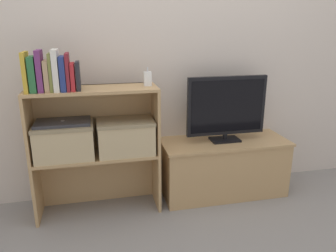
{
  "coord_description": "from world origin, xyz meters",
  "views": [
    {
      "loc": [
        -0.5,
        -2.04,
        1.3
      ],
      "look_at": [
        0.0,
        0.15,
        0.61
      ],
      "focal_mm": 35.0,
      "sensor_mm": 36.0,
      "label": 1
    }
  ],
  "objects_px": {
    "storage_basket_right": "(126,135)",
    "storage_basket_left": "(65,139)",
    "tv": "(227,107)",
    "baby_monitor": "(148,79)",
    "book_mustard": "(26,72)",
    "book_forest": "(33,74)",
    "book_charcoal": "(78,76)",
    "book_plum": "(40,71)",
    "book_ivory": "(56,70)",
    "book_maroon": "(68,72)",
    "book_tan": "(47,76)",
    "book_olive": "(51,72)",
    "book_crimson": "(73,77)",
    "laptop": "(63,122)",
    "tv_stand": "(223,167)",
    "book_navy": "(63,74)"
  },
  "relations": [
    {
      "from": "storage_basket_right",
      "to": "storage_basket_left",
      "type": "bearing_deg",
      "value": 180.0
    },
    {
      "from": "tv",
      "to": "baby_monitor",
      "type": "distance_m",
      "value": 0.65
    },
    {
      "from": "tv",
      "to": "book_mustard",
      "type": "bearing_deg",
      "value": -176.52
    },
    {
      "from": "book_forest",
      "to": "book_charcoal",
      "type": "bearing_deg",
      "value": 0.0
    },
    {
      "from": "book_plum",
      "to": "book_mustard",
      "type": "bearing_deg",
      "value": 180.0
    },
    {
      "from": "baby_monitor",
      "to": "storage_basket_left",
      "type": "distance_m",
      "value": 0.69
    },
    {
      "from": "book_ivory",
      "to": "book_charcoal",
      "type": "distance_m",
      "value": 0.13
    },
    {
      "from": "book_forest",
      "to": "book_maroon",
      "type": "height_order",
      "value": "book_maroon"
    },
    {
      "from": "book_charcoal",
      "to": "storage_basket_left",
      "type": "relative_size",
      "value": 0.46
    },
    {
      "from": "book_tan",
      "to": "tv",
      "type": "bearing_deg",
      "value": 3.82
    },
    {
      "from": "book_charcoal",
      "to": "baby_monitor",
      "type": "distance_m",
      "value": 0.46
    },
    {
      "from": "book_forest",
      "to": "book_olive",
      "type": "height_order",
      "value": "book_olive"
    },
    {
      "from": "book_crimson",
      "to": "book_forest",
      "type": "bearing_deg",
      "value": 180.0
    },
    {
      "from": "storage_basket_right",
      "to": "laptop",
      "type": "height_order",
      "value": "laptop"
    },
    {
      "from": "tv_stand",
      "to": "book_olive",
      "type": "xyz_separation_m",
      "value": [
        -1.21,
        -0.08,
        0.8
      ]
    },
    {
      "from": "book_ivory",
      "to": "storage_basket_left",
      "type": "xyz_separation_m",
      "value": [
        0.01,
        0.03,
        -0.46
      ]
    },
    {
      "from": "book_navy",
      "to": "book_maroon",
      "type": "height_order",
      "value": "book_maroon"
    },
    {
      "from": "book_plum",
      "to": "baby_monitor",
      "type": "height_order",
      "value": "book_plum"
    },
    {
      "from": "book_olive",
      "to": "book_crimson",
      "type": "height_order",
      "value": "book_olive"
    },
    {
      "from": "book_tan",
      "to": "book_charcoal",
      "type": "height_order",
      "value": "book_tan"
    },
    {
      "from": "book_plum",
      "to": "tv",
      "type": "bearing_deg",
      "value": 3.7
    },
    {
      "from": "book_tan",
      "to": "storage_basket_right",
      "type": "relative_size",
      "value": 0.49
    },
    {
      "from": "storage_basket_right",
      "to": "tv_stand",
      "type": "bearing_deg",
      "value": 4.17
    },
    {
      "from": "book_crimson",
      "to": "laptop",
      "type": "distance_m",
      "value": 0.32
    },
    {
      "from": "book_tan",
      "to": "book_maroon",
      "type": "height_order",
      "value": "book_maroon"
    },
    {
      "from": "book_mustard",
      "to": "storage_basket_right",
      "type": "relative_size",
      "value": 0.63
    },
    {
      "from": "book_tan",
      "to": "book_olive",
      "type": "xyz_separation_m",
      "value": [
        0.03,
        0.0,
        0.02
      ]
    },
    {
      "from": "baby_monitor",
      "to": "storage_basket_left",
      "type": "bearing_deg",
      "value": -178.5
    },
    {
      "from": "tv",
      "to": "book_forest",
      "type": "xyz_separation_m",
      "value": [
        -1.32,
        -0.08,
        0.3
      ]
    },
    {
      "from": "book_ivory",
      "to": "book_maroon",
      "type": "height_order",
      "value": "book_ivory"
    },
    {
      "from": "tv_stand",
      "to": "book_forest",
      "type": "bearing_deg",
      "value": -176.35
    },
    {
      "from": "book_tan",
      "to": "laptop",
      "type": "height_order",
      "value": "book_tan"
    },
    {
      "from": "book_tan",
      "to": "book_charcoal",
      "type": "bearing_deg",
      "value": -0.0
    },
    {
      "from": "tv",
      "to": "book_plum",
      "type": "relative_size",
      "value": 2.41
    },
    {
      "from": "book_plum",
      "to": "book_crimson",
      "type": "xyz_separation_m",
      "value": [
        0.19,
        0.0,
        -0.04
      ]
    },
    {
      "from": "tv_stand",
      "to": "book_plum",
      "type": "distance_m",
      "value": 1.51
    },
    {
      "from": "book_olive",
      "to": "book_navy",
      "type": "xyz_separation_m",
      "value": [
        0.07,
        -0.0,
        -0.01
      ]
    },
    {
      "from": "storage_basket_right",
      "to": "book_plum",
      "type": "bearing_deg",
      "value": -176.81
    },
    {
      "from": "book_olive",
      "to": "tv",
      "type": "bearing_deg",
      "value": 3.9
    },
    {
      "from": "book_crimson",
      "to": "book_tan",
      "type": "bearing_deg",
      "value": 180.0
    },
    {
      "from": "tv_stand",
      "to": "book_ivory",
      "type": "distance_m",
      "value": 1.43
    },
    {
      "from": "book_forest",
      "to": "baby_monitor",
      "type": "height_order",
      "value": "book_forest"
    },
    {
      "from": "book_plum",
      "to": "book_crimson",
      "type": "height_order",
      "value": "book_plum"
    },
    {
      "from": "book_forest",
      "to": "book_tan",
      "type": "relative_size",
      "value": 1.13
    },
    {
      "from": "book_mustard",
      "to": "book_maroon",
      "type": "bearing_deg",
      "value": 0.0
    },
    {
      "from": "book_forest",
      "to": "book_tan",
      "type": "height_order",
      "value": "book_forest"
    },
    {
      "from": "book_ivory",
      "to": "baby_monitor",
      "type": "height_order",
      "value": "book_ivory"
    },
    {
      "from": "book_maroon",
      "to": "laptop",
      "type": "bearing_deg",
      "value": 155.89
    },
    {
      "from": "book_maroon",
      "to": "baby_monitor",
      "type": "distance_m",
      "value": 0.52
    },
    {
      "from": "book_crimson",
      "to": "storage_basket_left",
      "type": "xyz_separation_m",
      "value": [
        -0.09,
        0.03,
        -0.42
      ]
    }
  ]
}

